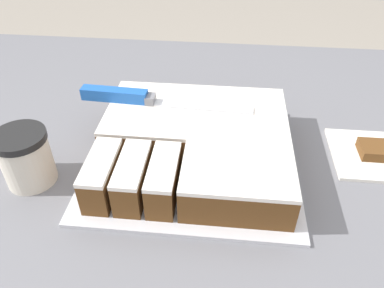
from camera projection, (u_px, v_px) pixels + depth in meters
The scene contains 6 objects.
cake_board at pixel (192, 159), 0.66m from camera, with size 0.36×0.33×0.01m.
cake at pixel (194, 143), 0.64m from camera, with size 0.32×0.29×0.06m.
knife at pixel (130, 97), 0.68m from camera, with size 0.31×0.04×0.02m.
coffee_cup at pixel (25, 158), 0.59m from camera, with size 0.08×0.08×0.09m.
paper_napkin at pixel (371, 155), 0.67m from camera, with size 0.14×0.14×0.01m.
brownie at pixel (373, 150), 0.66m from camera, with size 0.05×0.05×0.02m.
Camera 1 is at (0.00, -0.46, 1.34)m, focal length 35.00 mm.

